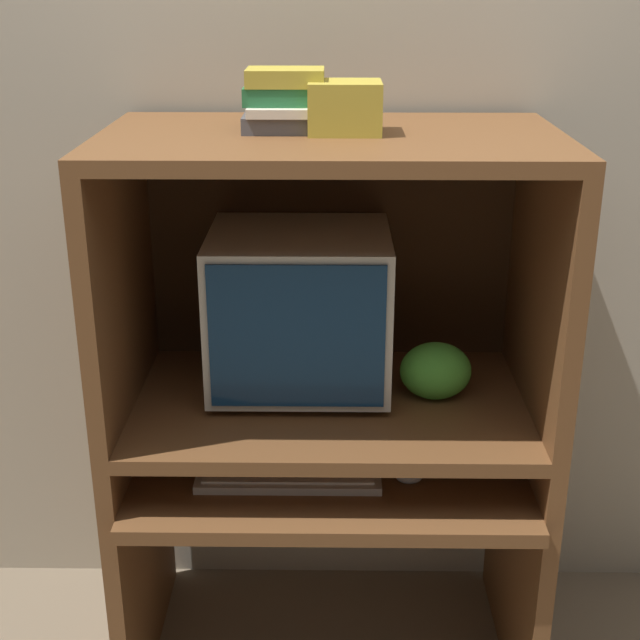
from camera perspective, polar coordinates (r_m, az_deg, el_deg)
name	(u,v)px	position (r m, az deg, el deg)	size (l,w,h in m)	color
wall_back	(330,163)	(2.43, 0.67, 10.01)	(6.00, 0.06, 2.60)	#B2A893
desk_base	(329,534)	(2.39, 0.56, -13.51)	(1.05, 0.67, 0.63)	brown
desk_monitor_shelf	(329,411)	(2.26, 0.59, -5.82)	(1.05, 0.63, 0.15)	brown
hutch_upper	(330,225)	(2.12, 0.64, 6.11)	(1.05, 0.63, 0.66)	brown
crt_monitor	(299,309)	(2.23, -1.36, 0.71)	(0.44, 0.40, 0.41)	beige
keyboard	(288,474)	(2.20, -2.06, -9.81)	(0.45, 0.16, 0.03)	beige
mouse	(408,477)	(2.20, 5.66, -9.97)	(0.06, 0.04, 0.03)	#B7B7B7
snack_bag	(435,371)	(2.24, 7.36, -3.24)	(0.18, 0.13, 0.15)	green
book_stack	(286,101)	(2.06, -2.21, 13.82)	(0.20, 0.15, 0.14)	#4C4C51
storage_box	(344,107)	(2.03, 1.53, 13.45)	(0.16, 0.14, 0.11)	gold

